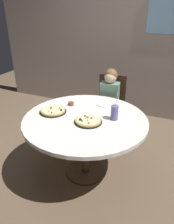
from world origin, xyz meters
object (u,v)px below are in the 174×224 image
Objects in this scene: dining_table at (85,125)px; plate_small at (104,104)px; pizza_veggie at (88,121)px; diner_child at (108,111)px; soda_cup at (114,113)px; chair_wooden at (111,103)px; pizza_cheese at (53,111)px; sauce_bowl at (71,104)px.

plate_small is at bearing 80.25° from dining_table.
pizza_veggie is at bearing -48.48° from dining_table.
soda_cup is at bearing -67.11° from diner_child.
soda_cup is at bearing 17.55° from dining_table.
chair_wooden is 0.88× the size of diner_child.
pizza_cheese reaches higher than sauce_bowl.
chair_wooden is 0.60m from plate_small.
sauce_bowl is at bearing 166.52° from soda_cup.
pizza_veggie and pizza_cheese have the same top height.
pizza_veggie is 1.65× the size of plate_small.
pizza_cheese is (-0.39, -0.98, 0.24)m from chair_wooden.
chair_wooden is 0.19m from diner_child.
sauce_bowl is 0.39× the size of plate_small.
pizza_veggie is (0.06, -0.85, 0.28)m from diner_child.
diner_child is at bearing 62.86° from pizza_cheese.
pizza_cheese is 0.71m from soda_cup.
sauce_bowl is at bearing -119.08° from diner_child.
diner_child reaches higher than pizza_cheese.
pizza_cheese is (-0.46, 0.06, -0.00)m from pizza_veggie.
pizza_veggie is at bearing -86.20° from diner_child.
chair_wooden is at bearing 68.63° from sauce_bowl.
soda_cup is at bearing -54.54° from plate_small.
chair_wooden is 0.82m from sauce_bowl.
pizza_veggie is 0.49m from plate_small.
sauce_bowl is at bearing 141.22° from dining_table.
soda_cup reaches higher than pizza_cheese.
pizza_veggie is (0.07, -0.07, 0.10)m from dining_table.
dining_table is 19.35× the size of sauce_bowl.
sauce_bowl is at bearing -154.14° from plate_small.
pizza_cheese is at bearing -171.22° from soda_cup.
plate_small is (0.06, -0.37, 0.27)m from diner_child.
soda_cup reaches higher than dining_table.
pizza_cheese is at bearing -111.70° from chair_wooden.
plate_small is (0.47, 0.43, -0.01)m from pizza_cheese.
pizza_veggie reaches higher than dining_table.
soda_cup is (0.31, -0.87, 0.30)m from chair_wooden.
soda_cup is (0.70, 0.11, 0.06)m from pizza_cheese.
diner_child is at bearing 89.38° from dining_table.
sauce_bowl is (-0.36, 0.31, 0.00)m from pizza_veggie.
dining_table is 0.14m from pizza_veggie.
pizza_veggie reaches higher than plate_small.
soda_cup is at bearing -13.48° from sauce_bowl.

